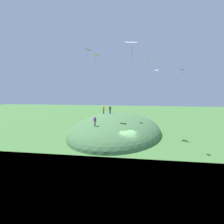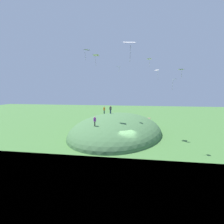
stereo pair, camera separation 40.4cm
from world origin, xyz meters
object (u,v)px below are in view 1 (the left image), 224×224
(person_watching_kites, at_px, (110,109))
(kite_7, at_px, (157,71))
(kite_1, at_px, (149,59))
(kite_4, at_px, (96,56))
(kite_6, at_px, (182,70))
(person_with_child, at_px, (95,120))
(person_near_shore, at_px, (104,109))
(kite_0, at_px, (131,43))
(kite_2, at_px, (175,80))
(kite_5, at_px, (118,67))
(kite_3, at_px, (88,50))

(person_watching_kites, bearing_deg, kite_7, 9.02)
(kite_1, xyz_separation_m, kite_7, (-1.15, -1.38, -2.27))
(kite_4, height_order, kite_6, kite_4)
(person_with_child, bearing_deg, person_near_shore, -171.80)
(kite_0, bearing_deg, kite_4, 25.84)
(kite_2, height_order, kite_6, kite_6)
(kite_6, bearing_deg, person_near_shore, 35.34)
(person_watching_kites, relative_size, kite_5, 1.47)
(kite_1, distance_m, kite_3, 16.85)
(kite_4, distance_m, kite_5, 4.74)
(person_watching_kites, xyz_separation_m, kite_6, (-16.64, -11.81, 6.48))
(kite_1, bearing_deg, kite_0, 174.05)
(person_near_shore, relative_size, kite_1, 1.17)
(kite_4, bearing_deg, person_near_shore, 4.30)
(person_near_shore, distance_m, person_with_child, 13.72)
(kite_2, distance_m, kite_4, 14.66)
(kite_2, xyz_separation_m, kite_7, (7.12, 2.23, 1.91))
(person_watching_kites, distance_m, kite_1, 13.14)
(person_with_child, distance_m, kite_0, 16.27)
(person_with_child, height_order, kite_0, kite_0)
(person_near_shore, distance_m, kite_0, 27.83)
(person_near_shore, bearing_deg, kite_4, 26.40)
(kite_3, bearing_deg, kite_7, -31.19)
(kite_2, height_order, kite_4, kite_4)
(person_watching_kites, xyz_separation_m, kite_4, (-6.98, 1.28, 10.04))
(kite_3, relative_size, kite_5, 1.03)
(person_watching_kites, bearing_deg, person_near_shore, 163.19)
(person_near_shore, relative_size, kite_6, 1.57)
(person_watching_kites, height_order, person_with_child, person_watching_kites)
(kite_1, relative_size, kite_5, 1.25)
(person_watching_kites, relative_size, kite_3, 1.43)
(kite_6, distance_m, kite_7, 11.73)
(kite_2, bearing_deg, kite_5, 49.54)
(kite_3, bearing_deg, person_watching_kites, 2.47)
(person_with_child, distance_m, kite_5, 11.54)
(person_near_shore, relative_size, person_with_child, 1.05)
(kite_0, height_order, kite_2, kite_0)
(person_with_child, bearing_deg, person_watching_kites, 179.10)
(person_with_child, xyz_separation_m, kite_5, (6.34, -2.92, 9.19))
(kite_3, relative_size, kite_6, 1.10)
(person_with_child, bearing_deg, kite_2, 84.94)
(kite_2, xyz_separation_m, kite_5, (7.89, 9.25, 2.89))
(kite_4, bearing_deg, person_with_child, -169.61)
(person_with_child, distance_m, kite_3, 12.83)
(kite_5, height_order, kite_6, kite_5)
(person_with_child, bearing_deg, kite_1, 130.37)
(kite_1, xyz_separation_m, kite_3, (-15.23, 7.14, -0.98))
(person_watching_kites, bearing_deg, kite_1, 11.18)
(kite_3, height_order, kite_7, kite_3)
(kite_3, xyz_separation_m, kite_7, (14.08, -8.52, -1.29))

